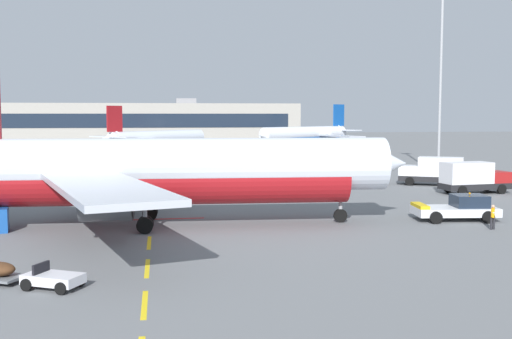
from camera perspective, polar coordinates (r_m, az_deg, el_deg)
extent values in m
plane|color=slate|center=(68.65, 9.26, -1.56)|extent=(400.00, 400.00, 0.00)
cube|color=yellow|center=(26.74, -10.20, -12.10)|extent=(0.24, 4.00, 0.01)
cube|color=yellow|center=(32.68, -9.96, -8.91)|extent=(0.24, 4.00, 0.01)
cube|color=yellow|center=(38.93, -9.79, -6.64)|extent=(0.24, 4.00, 0.01)
cube|color=yellow|center=(46.23, -9.65, -4.78)|extent=(0.24, 4.00, 0.01)
cube|color=yellow|center=(52.18, -9.56, -3.65)|extent=(0.24, 4.00, 0.01)
cube|color=yellow|center=(57.83, -9.50, -2.80)|extent=(0.24, 4.00, 0.01)
cube|color=yellow|center=(63.93, -9.44, -2.05)|extent=(0.24, 4.00, 0.01)
cube|color=yellow|center=(69.52, -9.40, -1.48)|extent=(0.24, 4.00, 0.01)
cube|color=yellow|center=(75.86, -9.36, -0.93)|extent=(0.24, 4.00, 0.01)
cube|color=yellow|center=(81.63, -9.33, -0.51)|extent=(0.24, 4.00, 0.01)
cube|color=yellow|center=(88.20, -9.30, -0.10)|extent=(0.24, 4.00, 0.01)
cube|color=yellow|center=(95.12, -9.27, 0.27)|extent=(0.24, 4.00, 0.01)
cube|color=yellow|center=(101.74, -9.25, 0.58)|extent=(0.24, 4.00, 0.01)
cube|color=yellow|center=(108.51, -9.23, 0.86)|extent=(0.24, 4.00, 0.01)
cube|color=yellow|center=(114.08, -9.21, 1.06)|extent=(0.24, 4.00, 0.01)
cube|color=#B21414|center=(47.44, -9.63, -4.53)|extent=(8.00, 0.40, 0.01)
cylinder|color=silver|center=(44.09, -7.38, 0.40)|extent=(30.25, 5.32, 3.80)
cylinder|color=maroon|center=(44.18, -7.37, -0.95)|extent=(24.65, 4.73, 3.50)
cone|color=silver|center=(46.23, 11.61, 0.56)|extent=(3.68, 3.90, 3.72)
cube|color=#192333|center=(45.87, 10.38, 1.38)|extent=(1.74, 2.93, 0.60)
cube|color=#B7BCC6|center=(52.83, -11.47, 0.59)|extent=(10.87, 17.55, 0.36)
cube|color=#B7BCC6|center=(36.02, -14.04, -1.51)|extent=(9.40, 17.66, 0.36)
cylinder|color=#4C4F54|center=(50.00, -11.94, -1.33)|extent=(3.30, 2.26, 2.10)
cylinder|color=black|center=(49.86, -10.11, -1.32)|extent=(0.21, 1.79, 1.79)
cylinder|color=#4C4F54|center=(39.17, -13.60, -3.12)|extent=(3.30, 2.26, 2.10)
cylinder|color=black|center=(38.99, -11.26, -3.11)|extent=(0.21, 1.79, 1.79)
cylinder|color=gray|center=(45.64, 7.78, -2.57)|extent=(0.28, 0.28, 2.67)
cylinder|color=black|center=(45.83, 7.76, -4.22)|extent=(1.00, 0.33, 0.99)
cylinder|color=gray|center=(47.02, -9.71, -2.33)|extent=(0.28, 0.28, 2.61)
cylinder|color=black|center=(47.55, -9.66, -3.84)|extent=(1.12, 0.41, 1.10)
cylinder|color=black|center=(46.86, -9.72, -3.97)|extent=(1.12, 0.41, 1.10)
cylinder|color=gray|center=(41.88, -10.17, -3.25)|extent=(0.28, 0.28, 2.61)
cylinder|color=black|center=(42.43, -10.11, -4.92)|extent=(1.12, 0.41, 1.10)
cylinder|color=black|center=(41.74, -10.18, -5.09)|extent=(1.12, 0.41, 1.10)
cube|color=silver|center=(48.59, 17.80, -3.64)|extent=(6.26, 3.42, 0.60)
cube|color=#192333|center=(48.88, 19.01, -2.74)|extent=(2.61, 2.37, 0.90)
cube|color=yellow|center=(47.67, 14.84, -3.22)|extent=(0.96, 2.58, 0.24)
sphere|color=orange|center=(48.81, 19.03, -2.10)|extent=(0.16, 0.16, 0.16)
cylinder|color=black|center=(46.68, 16.18, -4.26)|extent=(0.94, 0.49, 0.90)
cylinder|color=black|center=(49.31, 15.13, -3.74)|extent=(0.94, 0.49, 0.90)
cylinder|color=black|center=(48.06, 20.53, -4.12)|extent=(0.94, 0.49, 0.90)
cylinder|color=black|center=(50.61, 19.27, -3.63)|extent=(0.94, 0.49, 0.90)
cylinder|color=silver|center=(138.21, 4.51, 3.30)|extent=(22.58, 16.84, 3.18)
cylinder|color=#0F479E|center=(138.24, 4.51, 2.93)|extent=(18.57, 13.99, 2.93)
cone|color=silver|center=(129.17, 0.75, 3.19)|extent=(4.18, 4.23, 3.12)
cone|color=silver|center=(148.22, 7.95, 3.54)|extent=(4.43, 4.22, 2.70)
cube|color=#192333|center=(129.77, 1.03, 3.44)|extent=(2.45, 2.72, 0.50)
cube|color=#0F479E|center=(147.03, 7.61, 4.97)|extent=(3.21, 2.33, 5.02)
cube|color=silver|center=(145.86, 8.56, 3.60)|extent=(5.23, 5.93, 0.20)
cube|color=silver|center=(149.23, 6.94, 3.65)|extent=(5.23, 5.93, 0.20)
cube|color=#B7BCC6|center=(136.11, 7.68, 3.07)|extent=(7.58, 14.78, 0.30)
cube|color=#B7BCC6|center=(145.50, 3.32, 3.23)|extent=(13.84, 11.66, 0.30)
cylinder|color=#4C4F54|center=(137.85, 6.89, 2.60)|extent=(3.20, 2.96, 1.76)
cylinder|color=black|center=(136.83, 6.53, 2.59)|extent=(0.93, 1.29, 1.49)
cylinder|color=#4C4F54|center=(143.92, 4.08, 2.73)|extent=(3.20, 2.96, 1.76)
cylinder|color=black|center=(142.94, 3.71, 2.71)|extent=(0.93, 1.29, 1.49)
cylinder|color=gray|center=(131.10, 1.58, 2.31)|extent=(0.23, 0.23, 2.23)
cylinder|color=black|center=(131.16, 1.58, 1.82)|extent=(0.82, 0.66, 0.83)
cylinder|color=gray|center=(138.09, 5.65, 2.44)|extent=(0.23, 0.23, 2.18)
cylinder|color=black|center=(137.96, 5.73, 1.98)|extent=(0.93, 0.76, 0.92)
cylinder|color=black|center=(138.34, 5.55, 1.99)|extent=(0.93, 0.76, 0.92)
cylinder|color=gray|center=(140.99, 4.31, 2.50)|extent=(0.23, 0.23, 2.18)
cylinder|color=black|center=(140.85, 4.40, 2.05)|extent=(0.93, 0.76, 0.92)
cylinder|color=black|center=(141.24, 4.22, 2.06)|extent=(0.93, 0.76, 0.92)
cylinder|color=silver|center=(120.75, -8.94, 2.86)|extent=(18.58, 18.41, 2.93)
cylinder|color=maroon|center=(120.78, -8.93, 2.48)|extent=(15.34, 15.20, 2.70)
cone|color=silver|center=(129.16, -5.26, 3.04)|extent=(3.94, 3.94, 2.87)
cone|color=silver|center=(112.54, -13.35, 2.81)|extent=(4.06, 4.05, 2.49)
cube|color=#192333|center=(128.54, -5.51, 3.26)|extent=(2.42, 2.43, 0.46)
cube|color=maroon|center=(113.34, -12.86, 4.57)|extent=(2.61, 2.58, 4.63)
cube|color=silver|center=(114.95, -13.84, 2.96)|extent=(5.23, 5.25, 0.19)
cube|color=silver|center=(111.19, -12.21, 2.92)|extent=(5.23, 5.25, 0.19)
cube|color=#B7BCC6|center=(123.46, -12.09, 2.69)|extent=(8.96, 13.44, 0.28)
cube|color=#B7BCC6|center=(113.97, -7.71, 2.56)|extent=(13.41, 9.09, 0.28)
cylinder|color=#4C4F54|center=(121.71, -11.40, 2.14)|extent=(2.89, 2.89, 1.62)
cylinder|color=black|center=(122.54, -10.97, 2.17)|extent=(1.03, 1.04, 1.38)
cylinder|color=#4C4F54|center=(115.57, -8.57, 2.03)|extent=(2.89, 2.89, 1.62)
cylinder|color=black|center=(116.44, -8.14, 2.06)|extent=(1.03, 1.04, 1.38)
cylinder|color=gray|center=(127.44, -5.98, 2.15)|extent=(0.22, 0.22, 2.06)
cylinder|color=black|center=(127.50, -5.98, 1.69)|extent=(0.70, 0.69, 0.76)
cylinder|color=gray|center=(121.21, -10.11, 1.96)|extent=(0.22, 0.22, 2.01)
cylinder|color=black|center=(121.46, -10.19, 1.49)|extent=(0.79, 0.79, 0.85)
cylinder|color=black|center=(121.07, -10.01, 1.48)|extent=(0.79, 0.79, 0.85)
cylinder|color=gray|center=(118.33, -8.77, 1.90)|extent=(0.22, 0.22, 2.01)
cylinder|color=black|center=(118.58, -8.86, 1.42)|extent=(0.79, 0.79, 0.85)
cylinder|color=black|center=(118.20, -8.67, 1.41)|extent=(0.79, 0.79, 0.85)
cube|color=black|center=(65.74, 19.45, -1.43)|extent=(7.24, 3.23, 0.60)
cube|color=maroon|center=(67.01, 21.08, -0.63)|extent=(2.64, 2.57, 1.10)
cube|color=#192333|center=(67.70, 21.86, -0.52)|extent=(0.29, 1.91, 0.64)
cube|color=silver|center=(65.05, 18.78, -0.28)|extent=(5.02, 2.96, 2.10)
cylinder|color=black|center=(68.04, 20.40, -1.47)|extent=(0.99, 0.39, 0.96)
cylinder|color=black|center=(66.14, 21.63, -1.69)|extent=(0.99, 0.39, 0.96)
cylinder|color=black|center=(65.50, 17.23, -1.62)|extent=(0.99, 0.39, 0.96)
cylinder|color=black|center=(63.52, 18.41, -1.86)|extent=(0.99, 0.39, 0.96)
cube|color=black|center=(71.83, 15.80, -0.80)|extent=(7.30, 5.44, 0.60)
cube|color=silver|center=(71.93, 13.98, -0.07)|extent=(3.19, 3.16, 1.10)
cube|color=#192333|center=(72.04, 13.07, 0.03)|extent=(0.97, 1.72, 0.64)
cube|color=silver|center=(71.65, 16.61, 0.25)|extent=(5.33, 4.38, 2.10)
cylinder|color=black|center=(70.84, 13.92, -1.05)|extent=(0.98, 0.70, 0.96)
cylinder|color=black|center=(73.22, 14.11, -0.86)|extent=(0.98, 0.70, 0.96)
cylinder|color=black|center=(70.55, 17.54, -1.16)|extent=(0.98, 0.70, 0.96)
cylinder|color=black|center=(72.94, 17.61, -0.97)|extent=(0.98, 0.70, 0.96)
cube|color=silver|center=(29.90, -18.12, -9.51)|extent=(2.95, 2.44, 0.44)
cube|color=black|center=(30.18, -19.14, -8.62)|extent=(0.62, 1.05, 0.56)
cylinder|color=black|center=(29.97, -15.88, -9.77)|extent=(0.58, 0.42, 0.56)
cylinder|color=black|center=(28.87, -17.48, -10.38)|extent=(0.58, 0.42, 0.56)
cylinder|color=black|center=(31.01, -18.69, -9.34)|extent=(0.58, 0.42, 0.56)
cylinder|color=black|center=(29.95, -20.34, -9.91)|extent=(0.58, 0.42, 0.56)
cylinder|color=black|center=(32.36, -21.84, -8.95)|extent=(0.45, 0.33, 0.44)
cylinder|color=#232328|center=(45.51, 20.79, -4.66)|extent=(0.16, 0.16, 0.85)
cylinder|color=#232328|center=(45.68, 21.00, -4.63)|extent=(0.16, 0.16, 0.85)
cube|color=orange|center=(45.48, 20.93, -3.72)|extent=(0.45, 0.54, 0.64)
cube|color=silver|center=(45.48, 20.93, -3.68)|extent=(0.47, 0.55, 0.06)
sphere|color=tan|center=(45.42, 20.94, -3.18)|extent=(0.23, 0.23, 0.23)
cylinder|color=orange|center=(45.18, 20.86, -3.74)|extent=(0.09, 0.09, 0.57)
cylinder|color=orange|center=(45.77, 21.00, -3.63)|extent=(0.09, 0.09, 0.57)
cylinder|color=slate|center=(83.82, 16.38, -0.30)|extent=(0.70, 0.70, 0.60)
cylinder|color=#9EA0A5|center=(83.75, 16.63, 9.50)|extent=(0.36, 0.36, 29.24)
cube|color=#9E998E|center=(190.75, -10.73, 4.29)|extent=(95.34, 20.69, 11.09)
cube|color=#192333|center=(180.35, -10.84, 4.43)|extent=(87.71, 0.12, 3.99)
cube|color=gray|center=(190.86, -6.45, 6.26)|extent=(6.00, 5.00, 1.60)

